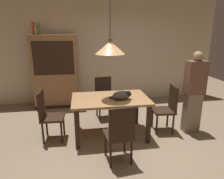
% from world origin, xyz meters
% --- Properties ---
extents(ground, '(10.00, 10.00, 0.00)m').
position_xyz_m(ground, '(0.00, 0.00, 0.00)').
color(ground, '#847056').
extents(back_wall, '(6.40, 0.10, 2.90)m').
position_xyz_m(back_wall, '(0.00, 2.65, 1.45)').
color(back_wall, beige).
rests_on(back_wall, ground).
extents(dining_table, '(1.40, 0.90, 0.75)m').
position_xyz_m(dining_table, '(-0.11, 0.52, 0.65)').
color(dining_table, '#A87A4C').
rests_on(dining_table, ground).
extents(chair_right_side, '(0.43, 0.43, 0.93)m').
position_xyz_m(chair_right_side, '(1.02, 0.52, 0.51)').
color(chair_right_side, black).
rests_on(chair_right_side, ground).
extents(chair_far_back, '(0.44, 0.44, 0.93)m').
position_xyz_m(chair_far_back, '(-0.12, 1.40, 0.51)').
color(chair_far_back, black).
rests_on(chair_far_back, ground).
extents(chair_left_side, '(0.42, 0.42, 0.93)m').
position_xyz_m(chair_left_side, '(-1.24, 0.53, 0.51)').
color(chair_left_side, black).
rests_on(chair_left_side, ground).
extents(chair_near_front, '(0.44, 0.44, 0.93)m').
position_xyz_m(chair_near_front, '(-0.10, -0.35, 0.51)').
color(chair_near_front, black).
rests_on(chair_near_front, ground).
extents(cat_sleeping, '(0.41, 0.32, 0.16)m').
position_xyz_m(cat_sleeping, '(0.09, 0.42, 0.83)').
color(cat_sleeping, '#4C4742').
rests_on(cat_sleeping, dining_table).
extents(pendant_lamp, '(0.52, 0.52, 1.30)m').
position_xyz_m(pendant_lamp, '(-0.11, 0.52, 1.66)').
color(pendant_lamp, '#E0A86B').
extents(hutch_bookcase, '(1.12, 0.45, 1.85)m').
position_xyz_m(hutch_bookcase, '(-1.26, 2.32, 0.89)').
color(hutch_bookcase, olive).
rests_on(hutch_bookcase, ground).
extents(book_red_tall, '(0.04, 0.22, 0.28)m').
position_xyz_m(book_red_tall, '(-1.69, 2.32, 1.99)').
color(book_red_tall, '#B73833').
rests_on(book_red_tall, hutch_bookcase).
extents(book_yellow_short, '(0.04, 0.20, 0.18)m').
position_xyz_m(book_yellow_short, '(-1.63, 2.32, 1.94)').
color(book_yellow_short, gold).
rests_on(book_yellow_short, hutch_bookcase).
extents(book_green_slim, '(0.03, 0.20, 0.26)m').
position_xyz_m(book_green_slim, '(-1.58, 2.32, 1.98)').
color(book_green_slim, '#427A4C').
rests_on(book_green_slim, hutch_bookcase).
extents(person_standing, '(0.36, 0.22, 1.58)m').
position_xyz_m(person_standing, '(1.50, 0.44, 0.79)').
color(person_standing, '#84705B').
rests_on(person_standing, ground).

